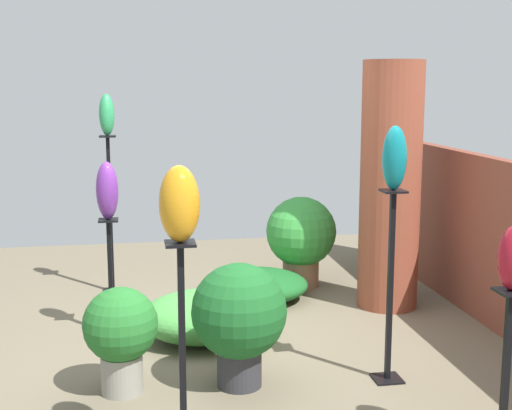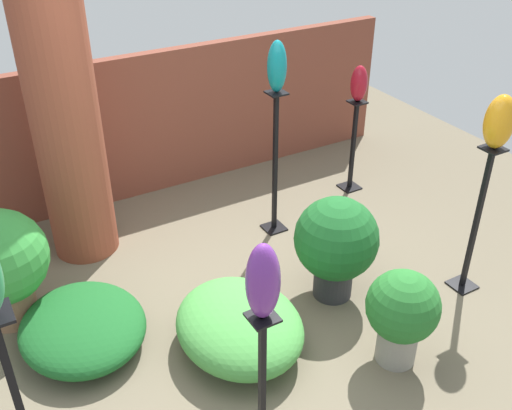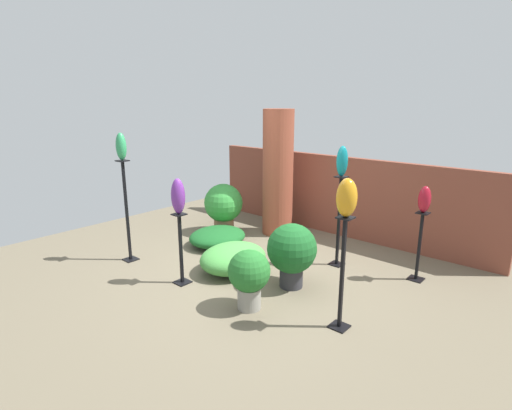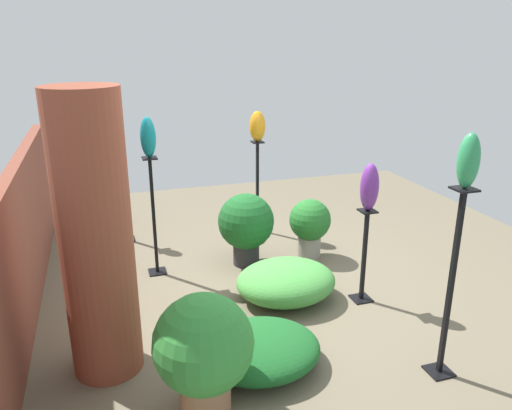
% 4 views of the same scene
% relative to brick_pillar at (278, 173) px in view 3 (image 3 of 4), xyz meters
% --- Properties ---
extents(ground_plane, '(8.00, 8.00, 0.00)m').
position_rel_brick_pillar_xyz_m(ground_plane, '(0.91, -1.66, -1.15)').
color(ground_plane, '#6B604C').
extents(brick_wall_back, '(5.60, 0.12, 1.46)m').
position_rel_brick_pillar_xyz_m(brick_wall_back, '(0.91, 0.70, -0.42)').
color(brick_wall_back, brown).
rests_on(brick_wall_back, ground).
extents(brick_pillar, '(0.56, 0.56, 2.30)m').
position_rel_brick_pillar_xyz_m(brick_pillar, '(0.00, 0.00, 0.00)').
color(brick_pillar, brown).
rests_on(brick_pillar, ground).
extents(pedestal_ruby, '(0.20, 0.20, 0.98)m').
position_rel_brick_pillar_xyz_m(pedestal_ruby, '(2.74, -0.32, -0.70)').
color(pedestal_ruby, black).
rests_on(pedestal_ruby, ground).
extents(pedestal_amber, '(0.20, 0.20, 1.28)m').
position_rel_brick_pillar_xyz_m(pedestal_amber, '(2.55, -2.11, -0.56)').
color(pedestal_amber, black).
rests_on(pedestal_amber, ground).
extents(pedestal_jade, '(0.20, 0.20, 1.58)m').
position_rel_brick_pillar_xyz_m(pedestal_jade, '(-0.91, -2.58, -0.41)').
color(pedestal_jade, black).
rests_on(pedestal_jade, ground).
extents(pedestal_violet, '(0.20, 0.20, 0.99)m').
position_rel_brick_pillar_xyz_m(pedestal_violet, '(0.36, -2.55, -0.70)').
color(pedestal_violet, black).
rests_on(pedestal_violet, ground).
extents(pedestal_teal, '(0.20, 0.20, 1.37)m').
position_rel_brick_pillar_xyz_m(pedestal_teal, '(1.63, -0.59, -0.51)').
color(pedestal_teal, black).
rests_on(pedestal_teal, ground).
extents(art_vase_ruby, '(0.16, 0.17, 0.36)m').
position_rel_brick_pillar_xyz_m(art_vase_ruby, '(2.74, -0.32, 0.01)').
color(art_vase_ruby, maroon).
rests_on(art_vase_ruby, pedestal_ruby).
extents(art_vase_amber, '(0.22, 0.22, 0.41)m').
position_rel_brick_pillar_xyz_m(art_vase_amber, '(2.55, -2.11, 0.33)').
color(art_vase_amber, orange).
rests_on(art_vase_amber, pedestal_amber).
extents(art_vase_jade, '(0.17, 0.15, 0.40)m').
position_rel_brick_pillar_xyz_m(art_vase_jade, '(-0.91, -2.58, 0.64)').
color(art_vase_jade, '#2D9356').
rests_on(art_vase_jade, pedestal_jade).
extents(art_vase_violet, '(0.19, 0.18, 0.48)m').
position_rel_brick_pillar_xyz_m(art_vase_violet, '(0.36, -2.55, 0.08)').
color(art_vase_violet, '#6B2D8C').
rests_on(art_vase_violet, pedestal_violet).
extents(art_vase_teal, '(0.17, 0.17, 0.44)m').
position_rel_brick_pillar_xyz_m(art_vase_teal, '(1.63, -0.59, 0.45)').
color(art_vase_teal, '#0F727A').
rests_on(art_vase_teal, pedestal_teal).
extents(potted_plant_front_left, '(0.51, 0.51, 0.74)m').
position_rel_brick_pillar_xyz_m(potted_plant_front_left, '(1.52, -2.46, -0.71)').
color(potted_plant_front_left, gray).
rests_on(potted_plant_front_left, ground).
extents(potted_plant_back_center, '(0.66, 0.66, 0.88)m').
position_rel_brick_pillar_xyz_m(potted_plant_back_center, '(1.55, -1.65, -0.64)').
color(potted_plant_back_center, '#2D2D33').
rests_on(potted_plant_back_center, ground).
extents(potted_plant_mid_right, '(0.72, 0.72, 0.94)m').
position_rel_brick_pillar_xyz_m(potted_plant_mid_right, '(-0.77, -0.66, -0.61)').
color(potted_plant_mid_right, '#936B4C').
rests_on(potted_plant_mid_right, ground).
extents(foliage_bed_east, '(0.90, 1.03, 0.30)m').
position_rel_brick_pillar_xyz_m(foliage_bed_east, '(-0.37, -1.20, -1.00)').
color(foliage_bed_east, '#195923').
rests_on(foliage_bed_east, ground).
extents(foliage_bed_west, '(0.88, 1.05, 0.40)m').
position_rel_brick_pillar_xyz_m(foliage_bed_west, '(0.60, -1.80, -0.95)').
color(foliage_bed_west, '#479942').
rests_on(foliage_bed_west, ground).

